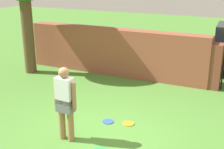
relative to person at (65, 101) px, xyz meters
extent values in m
plane|color=#4C8433|center=(0.58, 0.34, -0.90)|extent=(40.00, 40.00, 0.00)
cube|color=brown|center=(-0.92, 4.47, -0.10)|extent=(6.41, 0.50, 1.60)
cylinder|color=brown|center=(-3.71, 3.39, 0.56)|extent=(0.39, 0.39, 2.91)
cylinder|color=#9E704C|center=(-0.11, 0.01, -0.47)|extent=(0.14, 0.14, 0.85)
cylinder|color=#9E704C|center=(0.11, -0.01, -0.47)|extent=(0.14, 0.14, 0.85)
cube|color=slate|center=(0.00, 0.00, -0.10)|extent=(0.37, 0.24, 0.28)
cube|color=silver|center=(0.00, 0.00, 0.23)|extent=(0.37, 0.24, 0.55)
sphere|color=#9E704C|center=(0.00, 0.00, 0.61)|extent=(0.22, 0.22, 0.22)
cylinder|color=#9E704C|center=(-0.22, 0.01, 0.15)|extent=(0.09, 0.09, 0.58)
cylinder|color=#9E704C|center=(0.22, -0.01, 0.15)|extent=(0.09, 0.09, 0.58)
cube|color=brown|center=(2.39, 4.47, -0.20)|extent=(0.44, 0.44, 1.40)
cylinder|color=black|center=(2.66, 4.47, -0.25)|extent=(0.04, 0.04, 1.30)
cylinder|color=black|center=(1.85, 5.37, -0.58)|extent=(0.65, 0.25, 0.64)
cylinder|color=black|center=(1.78, 7.06, -0.58)|extent=(0.65, 0.25, 0.64)
cylinder|color=blue|center=(0.45, 1.09, -0.89)|extent=(0.27, 0.27, 0.02)
cylinder|color=orange|center=(0.94, 1.19, -0.89)|extent=(0.27, 0.27, 0.02)
camera|label=1|loc=(3.32, -4.85, 2.53)|focal=49.14mm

